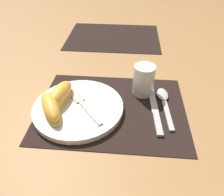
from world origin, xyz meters
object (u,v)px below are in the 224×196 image
object	(u,v)px
citrus_wedge_0	(60,95)
citrus_wedge_1	(57,100)
juice_glass	(143,82)
plate	(78,108)
citrus_wedge_2	(51,107)
spoon	(164,99)
fork	(82,103)
knife	(155,110)

from	to	relation	value
citrus_wedge_0	citrus_wedge_1	world-z (taller)	citrus_wedge_0
juice_glass	plate	bearing A→B (deg)	-152.26
citrus_wedge_1	citrus_wedge_2	distance (m)	0.04
spoon	fork	bearing A→B (deg)	-167.36
juice_glass	citrus_wedge_0	world-z (taller)	juice_glass
citrus_wedge_2	fork	bearing A→B (deg)	29.26
plate	fork	bearing A→B (deg)	44.19
spoon	fork	xyz separation A→B (m)	(-0.24, -0.05, 0.01)
fork	citrus_wedge_0	distance (m)	0.07
knife	citrus_wedge_2	world-z (taller)	citrus_wedge_2
plate	spoon	size ratio (longest dim) A/B	1.41
plate	spoon	world-z (taller)	plate
plate	knife	bearing A→B (deg)	4.30
citrus_wedge_2	plate	bearing A→B (deg)	26.61
knife	spoon	distance (m)	0.06
plate	fork	size ratio (longest dim) A/B	1.70
knife	citrus_wedge_1	size ratio (longest dim) A/B	1.64
juice_glass	knife	distance (m)	0.10
citrus_wedge_0	knife	bearing A→B (deg)	-0.56
plate	citrus_wedge_0	distance (m)	0.06
plate	juice_glass	size ratio (longest dim) A/B	2.68
plate	fork	xyz separation A→B (m)	(0.01, 0.01, 0.01)
juice_glass	citrus_wedge_0	size ratio (longest dim) A/B	0.75
spoon	citrus_wedge_2	distance (m)	0.33
knife	citrus_wedge_0	bearing A→B (deg)	179.44
knife	fork	xyz separation A→B (m)	(-0.21, -0.01, 0.02)
plate	citrus_wedge_1	world-z (taller)	citrus_wedge_1
fork	citrus_wedge_1	xyz separation A→B (m)	(-0.07, -0.01, 0.01)
citrus_wedge_0	citrus_wedge_2	distance (m)	0.05
plate	citrus_wedge_1	distance (m)	0.06
spoon	citrus_wedge_2	size ratio (longest dim) A/B	1.36
fork	juice_glass	bearing A→B (deg)	26.63
fork	citrus_wedge_2	distance (m)	0.09
fork	citrus_wedge_1	size ratio (longest dim) A/B	1.18
juice_glass	knife	xyz separation A→B (m)	(0.03, -0.08, -0.04)
plate	juice_glass	bearing A→B (deg)	27.74
knife	citrus_wedge_1	bearing A→B (deg)	-176.72
fork	citrus_wedge_1	bearing A→B (deg)	-172.65
plate	citrus_wedge_0	world-z (taller)	citrus_wedge_0
plate	citrus_wedge_2	bearing A→B (deg)	-153.39
spoon	fork	size ratio (longest dim) A/B	1.20
fork	citrus_wedge_0	size ratio (longest dim) A/B	1.18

